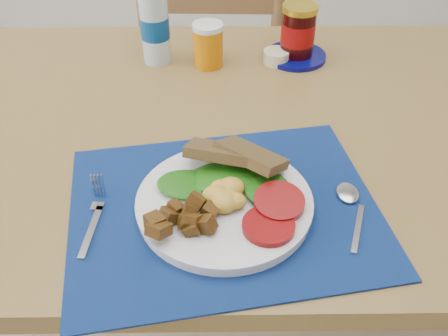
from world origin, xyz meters
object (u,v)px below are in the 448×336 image
juice_glass (208,46)px  jam_on_saucer (298,36)px  breakfast_plate (221,201)px  chair_far (213,37)px  water_bottle (154,21)px

juice_glass → jam_on_saucer: (0.21, 0.03, 0.01)m
breakfast_plate → jam_on_saucer: bearing=94.5°
chair_far → water_bottle: 0.52m
chair_far → water_bottle: (-0.13, -0.44, 0.24)m
breakfast_plate → juice_glass: (-0.03, 0.49, 0.02)m
breakfast_plate → water_bottle: water_bottle is taller
juice_glass → jam_on_saucer: 0.21m
jam_on_saucer → water_bottle: bearing=-178.4°
chair_far → jam_on_saucer: (0.20, -0.43, 0.20)m
breakfast_plate → jam_on_saucer: size_ratio=1.91×
juice_glass → water_bottle: bearing=169.8°
breakfast_plate → water_bottle: 0.54m
chair_far → juice_glass: size_ratio=12.68×
chair_far → water_bottle: bearing=75.5°
chair_far → juice_glass: chair_far is taller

